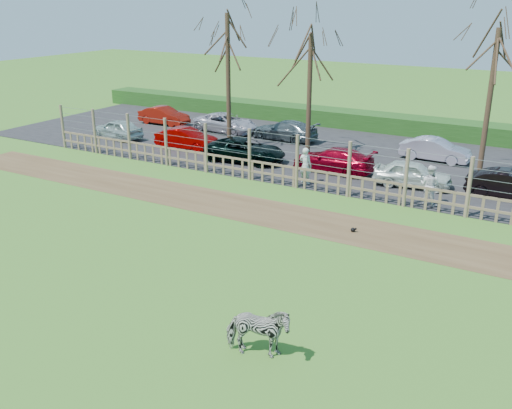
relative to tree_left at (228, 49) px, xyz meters
The scene contains 22 objects.
ground 15.17m from the tree_left, 62.53° to the right, with size 120.00×120.00×0.00m, color #6DA33F.
dirt_strip 11.74m from the tree_left, 50.91° to the right, with size 34.00×2.80×0.01m, color brown.
asphalt 8.81m from the tree_left, 17.10° to the left, with size 44.00×13.00×0.04m, color #232326.
hedge 12.20m from the tree_left, 54.16° to the left, with size 46.00×2.00×1.10m, color #1E4716.
fence 9.25m from the tree_left, 34.70° to the right, with size 30.16×0.16×2.50m.
tree_left is the anchor object (origin of this frame).
tree_mid 4.67m from the tree_left, 12.53° to the left, with size 4.80×4.80×6.83m.
tree_right 13.59m from the tree_left, ahead, with size 4.80×4.80×7.35m.
zebra 20.91m from the tree_left, 55.75° to the right, with size 0.75×1.64×1.39m, color gray.
visitor_a 8.96m from the tree_left, 29.94° to the right, with size 0.63×0.41×1.72m, color silver.
visitor_b 13.78m from the tree_left, 17.49° to the right, with size 0.84×0.65×1.72m, color silver.
crow 14.53m from the tree_left, 37.53° to the right, with size 0.23×0.17×0.19m.
car_0 8.94m from the tree_left, 169.52° to the right, with size 1.42×3.52×1.20m, color #AFC4BE.
car_1 5.55m from the tree_left, 148.16° to the right, with size 1.27×3.64×1.20m, color #8B0101.
car_2 5.75m from the tree_left, 40.71° to the right, with size 1.99×4.32×1.20m, color black.
car_3 8.68m from the tree_left, 10.91° to the right, with size 1.68×4.13×1.20m, color maroon.
car_4 12.27m from the tree_left, ahead, with size 1.42×3.52×1.20m, color silver.
car_5 16.05m from the tree_left, ahead, with size 1.27×3.64×1.20m, color black.
car_7 9.57m from the tree_left, 155.49° to the left, with size 1.27×3.64×1.20m, color #98170B.
car_8 6.57m from the tree_left, 125.25° to the left, with size 1.99×4.32×1.20m, color #B4ADB8.
car_9 6.32m from the tree_left, 61.88° to the left, with size 1.68×4.13×1.20m, color #4C5B60.
car_11 12.44m from the tree_left, 16.52° to the left, with size 1.27×3.64×1.20m, color #B6AFC5.
Camera 1 is at (10.78, -14.59, 8.28)m, focal length 40.00 mm.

